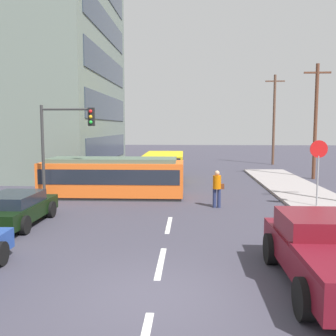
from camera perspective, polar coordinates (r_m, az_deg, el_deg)
The scene contains 15 objects.
ground_plane at distance 18.29m, azimuth 0.80°, elevation -5.27°, with size 120.00×120.00×0.00m, color #3D3A47.
lane_stripe_1 at distance 10.57m, azimuth -1.07°, elevation -13.77°, with size 0.16×2.40×0.01m, color silver.
lane_stripe_2 at distance 14.39m, azimuth 0.12°, elevation -8.37°, with size 0.16×2.40×0.01m, color silver.
lane_stripe_3 at distance 25.78m, azimuth 1.51°, elevation -1.94°, with size 0.16×2.40×0.01m, color silver.
lane_stripe_4 at distance 31.73m, azimuth 1.83°, elevation -0.43°, with size 0.16×2.40×0.01m, color silver.
corner_building at distance 34.36m, azimuth -21.81°, elevation 13.01°, with size 15.33×16.33×16.00m.
streetcar_tram at distance 20.07m, azimuth -8.10°, elevation -1.29°, with size 7.22×2.59×2.02m.
city_bus at distance 25.72m, azimuth -0.59°, elevation 0.41°, with size 2.61×5.78×1.84m.
pedestrian_crossing at distance 17.38m, azimuth 7.24°, elevation -2.75°, with size 0.51×0.36×1.67m.
pickup_truck_parked at distance 9.56m, azimuth 22.81°, elevation -11.41°, with size 2.28×5.00×1.55m.
parked_sedan_mid at distance 15.31m, azimuth -21.59°, elevation -5.55°, with size 1.96×4.15×1.19m.
stop_sign at distance 18.06m, azimuth 21.29°, elevation 1.21°, with size 0.76×0.07×2.88m.
traffic_light_mast at distance 18.76m, azimuth -15.08°, elevation 4.77°, with size 2.56×0.33×4.61m.
utility_pole_mid at distance 28.50m, azimuth 20.93°, elevation 6.70°, with size 1.80×0.24×7.85m.
utility_pole_far at distance 38.37m, azimuth 15.35°, elevation 7.09°, with size 1.80×0.24×8.48m.
Camera 1 is at (0.75, -7.91, 3.59)m, focal length 41.37 mm.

